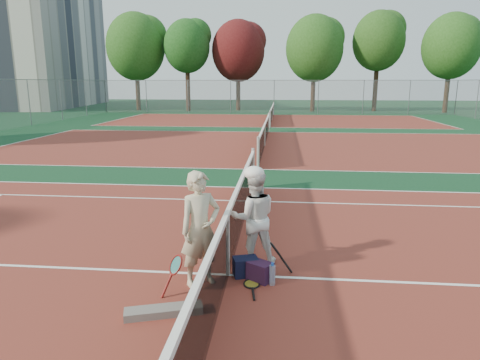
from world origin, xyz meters
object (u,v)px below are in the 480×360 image
at_px(apartment_block, 37,41).
at_px(sports_bag_purple, 260,271).
at_px(water_bottle, 272,275).
at_px(racket_spare, 252,284).
at_px(racket_black_held, 276,259).
at_px(player_b, 254,218).
at_px(net_main, 228,243).
at_px(player_a, 200,229).
at_px(racket_red, 176,275).
at_px(sports_bag_navy, 246,267).

xyz_separation_m(apartment_block, sports_bag_purple, (28.49, -44.13, -7.36)).
bearing_deg(water_bottle, racket_spare, -174.41).
bearing_deg(racket_spare, racket_black_held, -50.92).
bearing_deg(player_b, water_bottle, 100.69).
xyz_separation_m(racket_black_held, sports_bag_purple, (-0.22, -0.21, -0.12)).
distance_m(player_b, racket_spare, 1.08).
bearing_deg(net_main, racket_black_held, 6.73).
bearing_deg(sports_bag_purple, player_a, -168.20).
bearing_deg(racket_black_held, racket_red, 7.31).
distance_m(racket_black_held, racket_spare, 0.55).
relative_size(net_main, player_b, 7.21).
xyz_separation_m(net_main, sports_bag_purple, (0.49, -0.13, -0.37)).
xyz_separation_m(net_main, sports_bag_navy, (0.26, 0.02, -0.37)).
relative_size(player_a, water_bottle, 5.53).
distance_m(player_a, racket_red, 0.71).
height_order(racket_spare, sports_bag_navy, sports_bag_navy).
distance_m(racket_red, water_bottle, 1.36).
xyz_separation_m(apartment_block, racket_red, (27.36, -44.62, -7.23)).
distance_m(player_b, racket_red, 1.57).
xyz_separation_m(racket_black_held, sports_bag_navy, (-0.45, -0.07, -0.12)).
bearing_deg(net_main, sports_bag_navy, 3.78).
bearing_deg(player_a, sports_bag_purple, -24.38).
distance_m(net_main, racket_black_held, 0.76).
xyz_separation_m(apartment_block, racket_black_held, (28.71, -43.92, -7.24)).
relative_size(racket_black_held, sports_bag_purple, 1.48).
bearing_deg(sports_bag_purple, sports_bag_navy, 147.20).
height_order(racket_red, water_bottle, racket_red).
height_order(apartment_block, racket_red, apartment_block).
relative_size(player_b, water_bottle, 5.08).
bearing_deg(racket_black_held, apartment_block, -76.98).
distance_m(apartment_block, player_a, 52.65).
xyz_separation_m(apartment_block, sports_bag_navy, (28.26, -43.98, -7.36)).
xyz_separation_m(racket_red, sports_bag_purple, (1.13, 0.49, -0.13)).
bearing_deg(racket_black_held, net_main, -13.43).
bearing_deg(racket_spare, water_bottle, -92.96).
distance_m(racket_black_held, sports_bag_purple, 0.33).
distance_m(net_main, racket_red, 0.92).
distance_m(sports_bag_navy, water_bottle, 0.49).
xyz_separation_m(player_b, racket_spare, (0.03, -0.77, -0.75)).
bearing_deg(apartment_block, sports_bag_purple, -57.15).
relative_size(player_a, sports_bag_purple, 4.75).
height_order(player_a, player_b, player_a).
bearing_deg(player_b, net_main, 41.92).
height_order(apartment_block, racket_spare, apartment_block).
bearing_deg(water_bottle, sports_bag_navy, 146.18).
bearing_deg(racket_red, sports_bag_purple, -21.30).
distance_m(apartment_block, player_b, 52.37).
bearing_deg(racket_red, player_b, 3.35).
distance_m(racket_red, sports_bag_navy, 1.11).
relative_size(net_main, player_a, 6.62).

